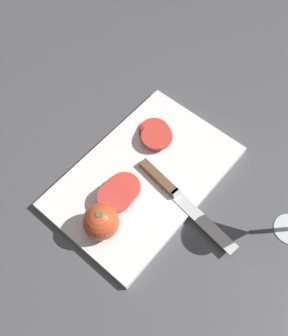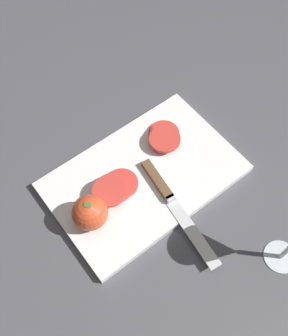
{
  "view_description": "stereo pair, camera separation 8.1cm",
  "coord_description": "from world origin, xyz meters",
  "px_view_note": "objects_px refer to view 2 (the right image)",
  "views": [
    {
      "loc": [
        0.32,
        0.25,
        0.75
      ],
      "look_at": [
        0.01,
        -0.01,
        0.05
      ],
      "focal_mm": 42.0,
      "sensor_mm": 36.0,
      "label": 1
    },
    {
      "loc": [
        0.26,
        0.3,
        0.75
      ],
      "look_at": [
        0.01,
        -0.01,
        0.05
      ],
      "focal_mm": 42.0,
      "sensor_mm": 36.0,
      "label": 2
    }
  ],
  "objects_px": {
    "tomato_slice_stack_near": "(164,136)",
    "whole_tomato": "(90,213)",
    "knife": "(166,192)",
    "tomato_slice_stack_far": "(116,187)"
  },
  "relations": [
    {
      "from": "whole_tomato",
      "to": "tomato_slice_stack_near",
      "type": "distance_m",
      "value": 0.24
    },
    {
      "from": "knife",
      "to": "tomato_slice_stack_far",
      "type": "height_order",
      "value": "tomato_slice_stack_far"
    },
    {
      "from": "knife",
      "to": "tomato_slice_stack_far",
      "type": "distance_m",
      "value": 0.1
    },
    {
      "from": "knife",
      "to": "tomato_slice_stack_near",
      "type": "relative_size",
      "value": 2.96
    },
    {
      "from": "whole_tomato",
      "to": "knife",
      "type": "bearing_deg",
      "value": 163.66
    },
    {
      "from": "tomato_slice_stack_near",
      "to": "knife",
      "type": "bearing_deg",
      "value": 52.12
    },
    {
      "from": "tomato_slice_stack_near",
      "to": "whole_tomato",
      "type": "bearing_deg",
      "value": 14.55
    },
    {
      "from": "whole_tomato",
      "to": "tomato_slice_stack_far",
      "type": "distance_m",
      "value": 0.08
    },
    {
      "from": "whole_tomato",
      "to": "knife",
      "type": "distance_m",
      "value": 0.16
    },
    {
      "from": "tomato_slice_stack_near",
      "to": "tomato_slice_stack_far",
      "type": "relative_size",
      "value": 0.84
    }
  ]
}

